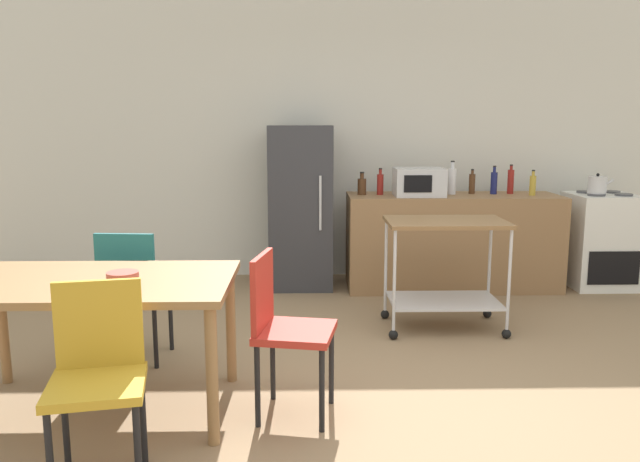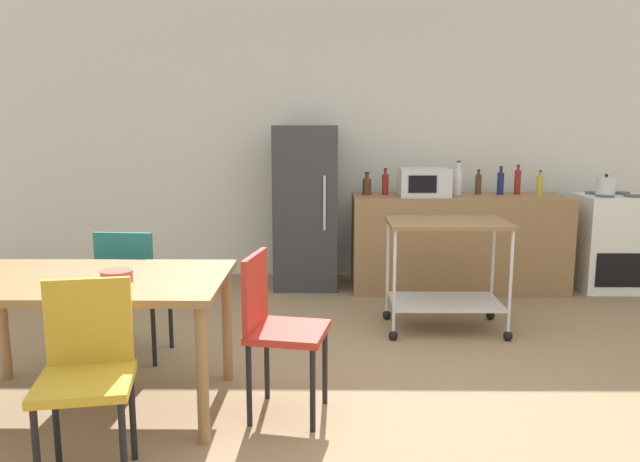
{
  "view_description": "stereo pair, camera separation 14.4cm",
  "coord_description": "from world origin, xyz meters",
  "px_view_note": "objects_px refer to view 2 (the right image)",
  "views": [
    {
      "loc": [
        -0.5,
        -3.3,
        1.58
      ],
      "look_at": [
        -0.4,
        1.2,
        0.8
      ],
      "focal_mm": 35.36,
      "sensor_mm": 36.0,
      "label": 1
    },
    {
      "loc": [
        -0.35,
        -3.3,
        1.58
      ],
      "look_at": [
        -0.4,
        1.2,
        0.8
      ],
      "focal_mm": 35.36,
      "sensor_mm": 36.0,
      "label": 2
    }
  ],
  "objects_px": {
    "bottle_wine": "(385,184)",
    "kettle": "(606,186)",
    "fruit_bowl": "(117,276)",
    "chair_red": "(276,323)",
    "bottle_olive_oil": "(367,186)",
    "bottle_sesame_oil": "(458,181)",
    "chair_teal": "(132,285)",
    "chair_mustard": "(87,367)",
    "stove_oven": "(609,242)",
    "refrigerator": "(306,207)",
    "bottle_hot_sauce": "(478,184)",
    "bottle_vinegar": "(518,182)",
    "dining_table": "(88,291)",
    "bottle_sparkling_water": "(540,186)",
    "bottle_soy_sauce": "(500,183)",
    "kitchen_cart": "(447,257)",
    "microwave": "(424,182)"
  },
  "relations": [
    {
      "from": "bottle_wine",
      "to": "kettle",
      "type": "distance_m",
      "value": 2.03
    },
    {
      "from": "fruit_bowl",
      "to": "chair_red",
      "type": "bearing_deg",
      "value": 2.14
    },
    {
      "from": "bottle_olive_oil",
      "to": "bottle_wine",
      "type": "xyz_separation_m",
      "value": [
        0.17,
        -0.01,
        0.02
      ]
    },
    {
      "from": "bottle_sesame_oil",
      "to": "fruit_bowl",
      "type": "relative_size",
      "value": 1.92
    },
    {
      "from": "chair_teal",
      "to": "bottle_olive_oil",
      "type": "distance_m",
      "value": 2.58
    },
    {
      "from": "chair_mustard",
      "to": "kettle",
      "type": "height_order",
      "value": "kettle"
    },
    {
      "from": "stove_oven",
      "to": "refrigerator",
      "type": "bearing_deg",
      "value": 178.4
    },
    {
      "from": "chair_red",
      "to": "bottle_sesame_oil",
      "type": "relative_size",
      "value": 2.8
    },
    {
      "from": "stove_oven",
      "to": "bottle_hot_sauce",
      "type": "height_order",
      "value": "bottle_hot_sauce"
    },
    {
      "from": "chair_red",
      "to": "bottle_olive_oil",
      "type": "height_order",
      "value": "bottle_olive_oil"
    },
    {
      "from": "stove_oven",
      "to": "bottle_sesame_oil",
      "type": "relative_size",
      "value": 2.89
    },
    {
      "from": "chair_red",
      "to": "kettle",
      "type": "relative_size",
      "value": 3.71
    },
    {
      "from": "bottle_vinegar",
      "to": "dining_table",
      "type": "bearing_deg",
      "value": -139.32
    },
    {
      "from": "bottle_hot_sauce",
      "to": "bottle_sparkling_water",
      "type": "distance_m",
      "value": 0.55
    },
    {
      "from": "chair_mustard",
      "to": "bottle_wine",
      "type": "height_order",
      "value": "bottle_wine"
    },
    {
      "from": "dining_table",
      "to": "refrigerator",
      "type": "xyz_separation_m",
      "value": [
        1.1,
        2.69,
        0.1
      ]
    },
    {
      "from": "dining_table",
      "to": "stove_oven",
      "type": "xyz_separation_m",
      "value": [
        4.0,
        2.61,
        -0.22
      ]
    },
    {
      "from": "kettle",
      "to": "bottle_wine",
      "type": "bearing_deg",
      "value": 176.87
    },
    {
      "from": "bottle_wine",
      "to": "bottle_sparkling_water",
      "type": "relative_size",
      "value": 1.06
    },
    {
      "from": "bottle_sesame_oil",
      "to": "bottle_sparkling_water",
      "type": "relative_size",
      "value": 1.33
    },
    {
      "from": "dining_table",
      "to": "bottle_wine",
      "type": "xyz_separation_m",
      "value": [
        1.86,
        2.62,
        0.33
      ]
    },
    {
      "from": "bottle_olive_oil",
      "to": "fruit_bowl",
      "type": "height_order",
      "value": "bottle_olive_oil"
    },
    {
      "from": "bottle_sparkling_water",
      "to": "kettle",
      "type": "height_order",
      "value": "bottle_sparkling_water"
    },
    {
      "from": "chair_mustard",
      "to": "bottle_sesame_oil",
      "type": "distance_m",
      "value": 4.1
    },
    {
      "from": "bottle_vinegar",
      "to": "kettle",
      "type": "xyz_separation_m",
      "value": [
        0.77,
        -0.17,
        -0.02
      ]
    },
    {
      "from": "refrigerator",
      "to": "bottle_soy_sauce",
      "type": "xyz_separation_m",
      "value": [
        1.85,
        -0.04,
        0.24
      ]
    },
    {
      "from": "stove_oven",
      "to": "chair_teal",
      "type": "bearing_deg",
      "value": -154.61
    },
    {
      "from": "chair_mustard",
      "to": "kitchen_cart",
      "type": "height_order",
      "value": "chair_mustard"
    },
    {
      "from": "bottle_wine",
      "to": "kettle",
      "type": "height_order",
      "value": "bottle_wine"
    },
    {
      "from": "stove_oven",
      "to": "bottle_hot_sauce",
      "type": "relative_size",
      "value": 3.89
    },
    {
      "from": "refrigerator",
      "to": "bottle_sesame_oil",
      "type": "height_order",
      "value": "refrigerator"
    },
    {
      "from": "microwave",
      "to": "fruit_bowl",
      "type": "xyz_separation_m",
      "value": [
        -2.01,
        -2.61,
        -0.25
      ]
    },
    {
      "from": "dining_table",
      "to": "kitchen_cart",
      "type": "xyz_separation_m",
      "value": [
        2.21,
        1.36,
        -0.1
      ]
    },
    {
      "from": "stove_oven",
      "to": "bottle_vinegar",
      "type": "height_order",
      "value": "bottle_vinegar"
    },
    {
      "from": "microwave",
      "to": "kettle",
      "type": "relative_size",
      "value": 1.92
    },
    {
      "from": "bottle_soy_sauce",
      "to": "kettle",
      "type": "xyz_separation_m",
      "value": [
        0.93,
        -0.14,
        -0.01
      ]
    },
    {
      "from": "bottle_sesame_oil",
      "to": "bottle_olive_oil",
      "type": "bearing_deg",
      "value": -178.5
    },
    {
      "from": "microwave",
      "to": "refrigerator",
      "type": "bearing_deg",
      "value": 170.84
    },
    {
      "from": "chair_mustard",
      "to": "stove_oven",
      "type": "xyz_separation_m",
      "value": [
        3.76,
        3.3,
        -0.07
      ]
    },
    {
      "from": "bottle_hot_sauce",
      "to": "bottle_soy_sauce",
      "type": "xyz_separation_m",
      "value": [
        0.2,
        -0.03,
        0.01
      ]
    },
    {
      "from": "kitchen_cart",
      "to": "bottle_soy_sauce",
      "type": "bearing_deg",
      "value": 60.3
    },
    {
      "from": "chair_red",
      "to": "fruit_bowl",
      "type": "bearing_deg",
      "value": 102.65
    },
    {
      "from": "stove_oven",
      "to": "refrigerator",
      "type": "distance_m",
      "value": 2.92
    },
    {
      "from": "kitchen_cart",
      "to": "bottle_olive_oil",
      "type": "height_order",
      "value": "bottle_olive_oil"
    },
    {
      "from": "kitchen_cart",
      "to": "bottle_sparkling_water",
      "type": "relative_size",
      "value": 3.81
    },
    {
      "from": "microwave",
      "to": "bottle_soy_sauce",
      "type": "height_order",
      "value": "bottle_soy_sauce"
    },
    {
      "from": "chair_teal",
      "to": "bottle_soy_sauce",
      "type": "distance_m",
      "value": 3.55
    },
    {
      "from": "microwave",
      "to": "bottle_soy_sauce",
      "type": "xyz_separation_m",
      "value": [
        0.75,
        0.14,
        -0.02
      ]
    },
    {
      "from": "bottle_olive_oil",
      "to": "bottle_hot_sauce",
      "type": "xyz_separation_m",
      "value": [
        1.07,
        0.06,
        0.02
      ]
    },
    {
      "from": "bottle_wine",
      "to": "fruit_bowl",
      "type": "height_order",
      "value": "bottle_wine"
    }
  ]
}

